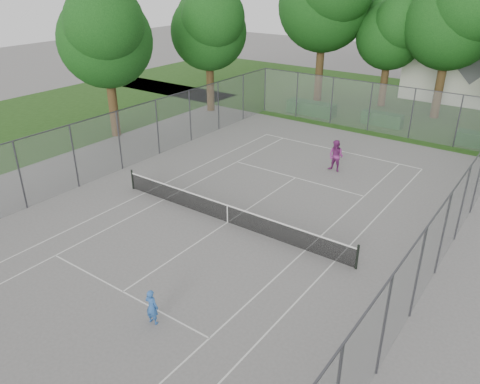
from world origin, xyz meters
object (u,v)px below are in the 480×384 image
Objects in this scene: tennis_net at (227,213)px; girl_player at (152,307)px; house at (458,54)px; woman_player at (336,156)px.

tennis_net is 9.70× the size of girl_player.
house reaches higher than tennis_net.
tennis_net is 30.95m from house.
house is at bearing 92.07° from woman_player.
woman_player is (1.38, 8.60, 0.43)m from tennis_net.
tennis_net is at bearing -79.64° from girl_player.
tennis_net is at bearing -94.21° from woman_player.
house is 37.72m from girl_player.
house is 22.28m from woman_player.
girl_player is at bearing -90.56° from house.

